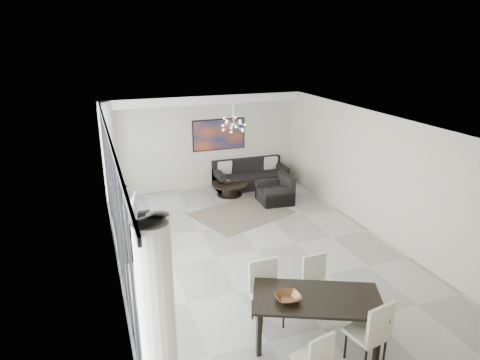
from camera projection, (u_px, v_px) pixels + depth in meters
name	position (u px, v px, depth m)	size (l,w,h in m)	color
room_shell	(278.00, 187.00, 9.25)	(6.00, 9.00, 2.90)	#A8A39B
window_wall	(120.00, 206.00, 8.19)	(0.37, 8.95, 2.90)	silver
soffit	(204.00, 100.00, 12.51)	(5.98, 0.40, 0.26)	white
painting	(219.00, 135.00, 13.18)	(1.68, 0.04, 0.98)	#AC4517
chandelier	(233.00, 125.00, 11.14)	(0.66, 0.66, 0.71)	silver
rug	(241.00, 213.00, 11.53)	(2.37, 1.82, 0.01)	black
coffee_table	(230.00, 188.00, 12.79)	(1.08, 1.08, 0.38)	black
bowl_coffee	(228.00, 182.00, 12.69)	(0.25, 0.25, 0.08)	brown
sofa_main	(250.00, 177.00, 13.55)	(2.29, 0.94, 0.83)	black
loveseat	(135.00, 236.00, 9.67)	(0.84, 1.50, 0.75)	black
armchair	(276.00, 193.00, 12.24)	(0.93, 0.97, 0.78)	black
side_table	(121.00, 192.00, 12.13)	(0.37, 0.37, 0.51)	black
tv_console	(124.00, 235.00, 9.79)	(0.41, 1.44, 0.45)	black
television	(129.00, 212.00, 9.66)	(1.08, 0.14, 0.62)	gray
dining_table	(317.00, 302.00, 6.49)	(2.16, 1.68, 0.81)	black
dining_chair_sw	(316.00, 357.00, 5.67)	(0.49, 0.49, 0.90)	beige
dining_chair_se	(373.00, 330.00, 6.03)	(0.59, 0.59, 1.08)	beige
dining_chair_nw	(266.00, 287.00, 7.03)	(0.51, 0.51, 1.09)	beige
dining_chair_ne	(317.00, 279.00, 7.39)	(0.47, 0.47, 0.98)	beige
bowl_dining	(288.00, 298.00, 6.37)	(0.38, 0.38, 0.09)	brown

